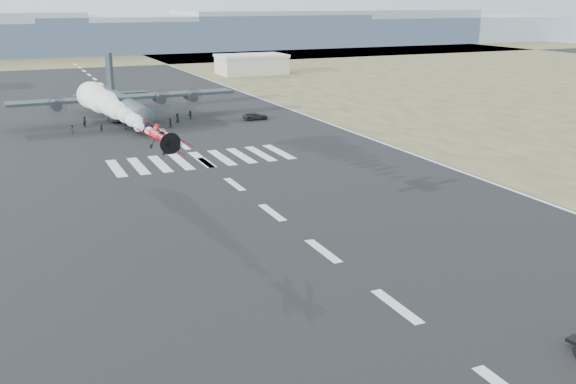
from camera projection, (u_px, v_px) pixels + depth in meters
ground at (397, 306)px, 47.65m from camera, size 500.00×500.00×0.00m
scrub_far at (67, 58)px, 248.73m from camera, size 500.00×80.00×0.00m
runway_markings at (183, 146)px, 100.10m from camera, size 60.00×260.00×0.01m
ridge_seg_d at (58, 37)px, 273.09m from camera, size 150.00×50.00×13.00m
ridge_seg_e at (205, 32)px, 298.21m from camera, size 150.00×50.00×15.00m
ridge_seg_f at (329, 27)px, 323.33m from camera, size 150.00×50.00×17.00m
ridge_seg_g at (435, 29)px, 349.31m from camera, size 150.00×50.00×13.00m
hangar_right at (252, 64)px, 195.90m from camera, size 20.50×12.50×5.90m
aerobatic_biplane at (161, 138)px, 58.08m from camera, size 4.68×4.96×4.15m
smoke_trail at (101, 100)px, 78.55m from camera, size 3.95×29.70×3.47m
transport_aircraft at (124, 104)px, 120.25m from camera, size 41.24×33.98×11.93m
support_vehicle at (255, 116)px, 121.58m from camera, size 4.78×2.32×1.31m
crew_a at (134, 118)px, 118.31m from camera, size 0.79×0.80×1.70m
crew_b at (170, 123)px, 114.16m from camera, size 0.90×0.71×1.61m
crew_c at (72, 129)px, 108.49m from camera, size 0.69×1.10×1.58m
crew_d at (125, 125)px, 112.44m from camera, size 0.60×0.98×1.57m
crew_e at (178, 118)px, 119.02m from camera, size 0.86×0.97×1.70m
crew_f at (190, 115)px, 122.07m from camera, size 1.28×1.52×1.63m
crew_g at (101, 128)px, 109.95m from camera, size 0.76×0.76×1.63m
crew_h at (85, 122)px, 114.52m from camera, size 1.04×1.00×1.84m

